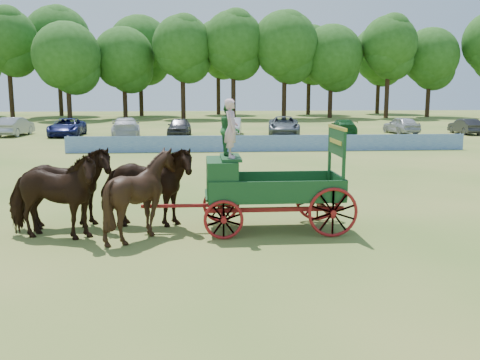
% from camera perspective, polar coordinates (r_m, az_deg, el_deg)
% --- Properties ---
extents(ground, '(160.00, 160.00, 0.00)m').
position_cam_1_polar(ground, '(17.66, 14.23, -3.82)').
color(ground, '#998E45').
rests_on(ground, ground).
extents(horse_lead_left, '(3.06, 1.88, 2.40)m').
position_cam_1_polar(horse_lead_left, '(15.22, -19.44, -1.62)').
color(horse_lead_left, black).
rests_on(horse_lead_left, ground).
extents(horse_lead_right, '(3.01, 1.71, 2.40)m').
position_cam_1_polar(horse_lead_right, '(16.26, -18.45, -0.86)').
color(horse_lead_right, black).
rests_on(horse_lead_right, ground).
extents(horse_wheel_left, '(2.50, 2.30, 2.41)m').
position_cam_1_polar(horse_wheel_left, '(14.78, -10.41, -1.53)').
color(horse_wheel_left, black).
rests_on(horse_wheel_left, ground).
extents(horse_wheel_right, '(2.95, 1.55, 2.40)m').
position_cam_1_polar(horse_wheel_right, '(15.85, -10.01, -0.76)').
color(horse_wheel_right, black).
rests_on(horse_wheel_right, ground).
extents(farm_dray, '(5.99, 2.00, 3.77)m').
position_cam_1_polar(farm_dray, '(15.24, 0.91, 0.58)').
color(farm_dray, '#9C1E0F').
rests_on(farm_dray, ground).
extents(sponsor_banner, '(26.00, 0.08, 1.05)m').
position_cam_1_polar(sponsor_banner, '(34.73, 3.18, 3.93)').
color(sponsor_banner, '#1D4A9F').
rests_on(sponsor_banner, ground).
extents(parked_cars, '(51.32, 7.40, 1.64)m').
position_cam_1_polar(parked_cars, '(46.63, -1.66, 5.73)').
color(parked_cars, silver).
rests_on(parked_cars, ground).
extents(treeline, '(87.53, 23.03, 15.75)m').
position_cam_1_polar(treeline, '(75.91, -4.87, 13.87)').
color(treeline, '#382314').
rests_on(treeline, ground).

